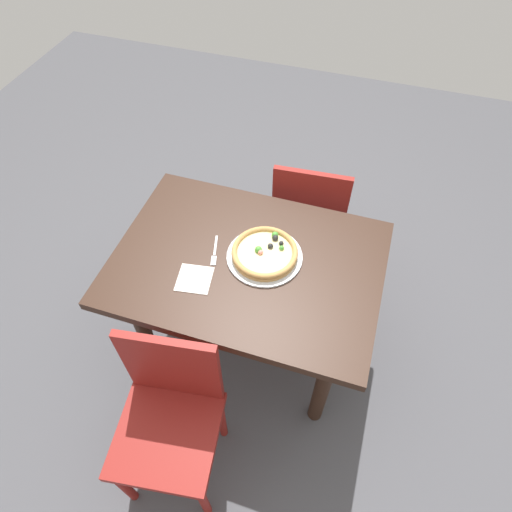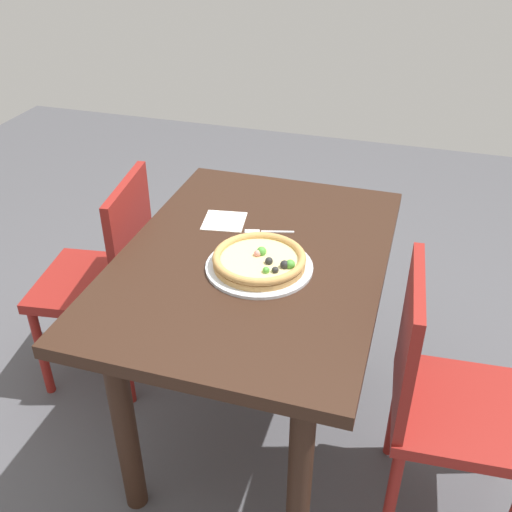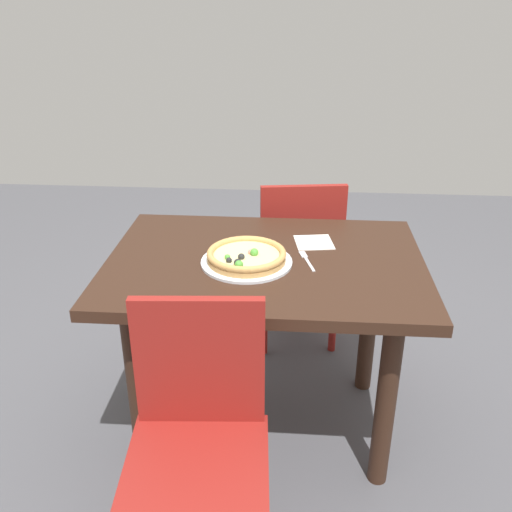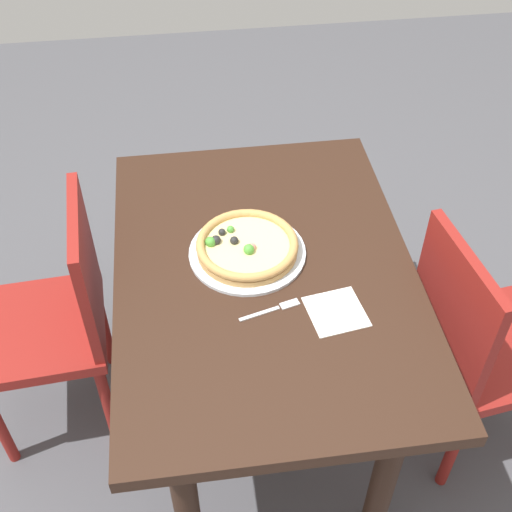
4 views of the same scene
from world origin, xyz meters
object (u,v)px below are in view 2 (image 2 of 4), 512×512
Objects in this scene: chair_near at (441,396)px; plate at (259,267)px; chair_far at (107,275)px; fork at (265,232)px; napkin at (224,221)px; pizza at (260,260)px; dining_table at (253,287)px.

plate is (0.09, 0.58, 0.28)m from chair_near.
chair_far reaches higher than fork.
fork is at bearing 11.64° from plate.
fork is at bearing -119.66° from chair_near.
fork is at bearing -101.03° from napkin.
chair_near is at bearing -112.98° from napkin.
chair_near is 0.65m from plate.
napkin is (0.24, 0.20, -0.00)m from plate.
pizza is 1.73× the size of fork.
plate is at bearing -102.63° from chair_near.
chair_far is at bearing 74.29° from pizza.
pizza reaches higher than fork.
pizza is 0.22m from fork.
napkin reaches higher than dining_table.
chair_far is 0.54m from napkin.
chair_far is (0.27, 1.24, 0.00)m from chair_near.
napkin is at bearing -116.97° from chair_near.
chair_near is (-0.15, -0.62, -0.16)m from dining_table.
fork is at bearing -95.63° from chair_far.
chair_near reaches higher than fork.
pizza is at bearing -102.60° from plate.
chair_far is 0.68m from fork.
napkin is (0.24, 0.20, -0.03)m from pizza.
napkin is at bearing -91.16° from chair_far.
dining_table is 0.65m from chair_far.
pizza is (-0.19, -0.66, 0.31)m from chair_far.
fork reaches higher than napkin.
pizza is at bearing -140.59° from napkin.
plate is at bearing -113.74° from chair_far.
chair_near reaches higher than plate.
dining_table is at bearing 76.21° from fork.
napkin is (0.18, 0.16, 0.12)m from dining_table.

